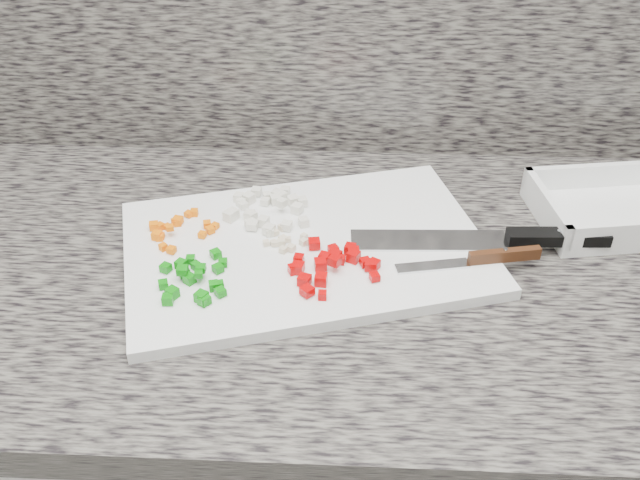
# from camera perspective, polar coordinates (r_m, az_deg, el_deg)

# --- Properties ---
(countertop) EXTENTS (3.96, 0.64, 0.04)m
(countertop) POSITION_cam_1_polar(r_m,az_deg,el_deg) (0.94, 1.72, -2.51)
(countertop) COLOR #656159
(countertop) RESTS_ON cabinet
(cutting_board) EXTENTS (0.53, 0.43, 0.02)m
(cutting_board) POSITION_cam_1_polar(r_m,az_deg,el_deg) (0.93, -1.17, -0.63)
(cutting_board) COLOR white
(cutting_board) RESTS_ON countertop
(carrot_pile) EXTENTS (0.09, 0.10, 0.02)m
(carrot_pile) POSITION_cam_1_polar(r_m,az_deg,el_deg) (0.97, -11.37, 0.93)
(carrot_pile) COLOR orange
(carrot_pile) RESTS_ON cutting_board
(onion_pile) EXTENTS (0.12, 0.11, 0.02)m
(onion_pile) POSITION_cam_1_polar(r_m,az_deg,el_deg) (0.99, -4.34, 2.51)
(onion_pile) COLOR white
(onion_pile) RESTS_ON cutting_board
(green_pepper_pile) EXTENTS (0.09, 0.11, 0.02)m
(green_pepper_pile) POSITION_cam_1_polar(r_m,az_deg,el_deg) (0.87, -10.04, -3.20)
(green_pepper_pile) COLOR #0B7E0C
(green_pepper_pile) RESTS_ON cutting_board
(red_pepper_pile) EXTENTS (0.12, 0.11, 0.02)m
(red_pepper_pile) POSITION_cam_1_polar(r_m,az_deg,el_deg) (0.88, 0.97, -1.90)
(red_pepper_pile) COLOR #C00203
(red_pepper_pile) RESTS_ON cutting_board
(garlic_pile) EXTENTS (0.06, 0.06, 0.01)m
(garlic_pile) POSITION_cam_1_polar(r_m,az_deg,el_deg) (0.93, -2.80, -0.05)
(garlic_pile) COLOR beige
(garlic_pile) RESTS_ON cutting_board
(chef_knife) EXTENTS (0.34, 0.05, 0.02)m
(chef_knife) POSITION_cam_1_polar(r_m,az_deg,el_deg) (0.96, 15.23, 0.14)
(chef_knife) COLOR silver
(chef_knife) RESTS_ON cutting_board
(paring_knife) EXTENTS (0.18, 0.05, 0.02)m
(paring_knife) POSITION_cam_1_polar(r_m,az_deg,el_deg) (0.92, 13.16, -1.41)
(paring_knife) COLOR silver
(paring_knife) RESTS_ON cutting_board
(tray) EXTENTS (0.24, 0.19, 0.05)m
(tray) POSITION_cam_1_polar(r_m,az_deg,el_deg) (1.08, 22.69, 2.21)
(tray) COLOR white
(tray) RESTS_ON countertop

